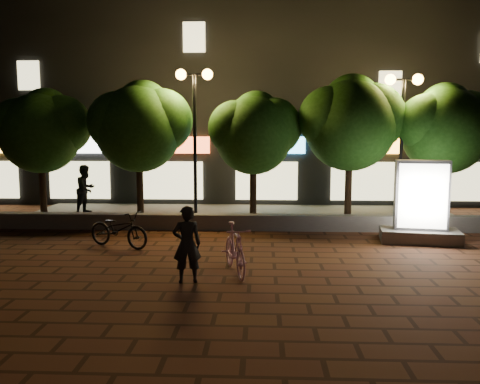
# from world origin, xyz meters

# --- Properties ---
(ground) EXTENTS (80.00, 80.00, 0.00)m
(ground) POSITION_xyz_m (0.00, 0.00, 0.00)
(ground) COLOR #4E2B18
(ground) RESTS_ON ground
(retaining_wall) EXTENTS (16.00, 0.45, 0.50)m
(retaining_wall) POSITION_xyz_m (0.00, 4.00, 0.25)
(retaining_wall) COLOR slate
(retaining_wall) RESTS_ON ground
(sidewalk) EXTENTS (16.00, 5.00, 0.08)m
(sidewalk) POSITION_xyz_m (0.00, 6.50, 0.04)
(sidewalk) COLOR slate
(sidewalk) RESTS_ON ground
(building_block) EXTENTS (28.00, 8.12, 11.30)m
(building_block) POSITION_xyz_m (-0.01, 12.99, 5.00)
(building_block) COLOR black
(building_block) RESTS_ON ground
(tree_far_left) EXTENTS (3.36, 2.80, 4.63)m
(tree_far_left) POSITION_xyz_m (-6.95, 5.46, 3.29)
(tree_far_left) COLOR black
(tree_far_left) RESTS_ON sidewalk
(tree_left) EXTENTS (3.60, 3.00, 4.89)m
(tree_left) POSITION_xyz_m (-3.45, 5.46, 3.44)
(tree_left) COLOR black
(tree_left) RESTS_ON sidewalk
(tree_mid) EXTENTS (3.24, 2.70, 4.50)m
(tree_mid) POSITION_xyz_m (0.55, 5.46, 3.22)
(tree_mid) COLOR black
(tree_mid) RESTS_ON sidewalk
(tree_right) EXTENTS (3.72, 3.10, 5.07)m
(tree_right) POSITION_xyz_m (3.86, 5.46, 3.57)
(tree_right) COLOR black
(tree_right) RESTS_ON sidewalk
(tree_far_right) EXTENTS (3.48, 2.90, 4.76)m
(tree_far_right) POSITION_xyz_m (7.05, 5.46, 3.37)
(tree_far_right) COLOR black
(tree_far_right) RESTS_ON sidewalk
(street_lamp_left) EXTENTS (1.26, 0.36, 5.18)m
(street_lamp_left) POSITION_xyz_m (-1.50, 5.20, 4.03)
(street_lamp_left) COLOR black
(street_lamp_left) RESTS_ON sidewalk
(street_lamp_right) EXTENTS (1.26, 0.36, 4.98)m
(street_lamp_right) POSITION_xyz_m (5.50, 5.20, 3.89)
(street_lamp_right) COLOR black
(street_lamp_right) RESTS_ON sidewalk
(ad_kiosk) EXTENTS (2.33, 1.42, 2.36)m
(ad_kiosk) POSITION_xyz_m (5.36, 2.47, 0.95)
(ad_kiosk) COLOR slate
(ad_kiosk) RESTS_ON ground
(scooter_pink) EXTENTS (1.02, 1.95, 1.13)m
(scooter_pink) POSITION_xyz_m (0.21, -0.92, 0.56)
(scooter_pink) COLOR #E79CCC
(scooter_pink) RESTS_ON ground
(rider) EXTENTS (0.67, 0.52, 1.64)m
(rider) POSITION_xyz_m (-0.76, -1.59, 0.82)
(rider) COLOR black
(rider) RESTS_ON ground
(scooter_parked) EXTENTS (2.04, 1.40, 1.02)m
(scooter_parked) POSITION_xyz_m (-3.12, 1.45, 0.51)
(scooter_parked) COLOR black
(scooter_parked) RESTS_ON ground
(pedestrian) EXTENTS (0.95, 1.07, 1.84)m
(pedestrian) POSITION_xyz_m (-5.87, 6.56, 1.00)
(pedestrian) COLOR black
(pedestrian) RESTS_ON sidewalk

